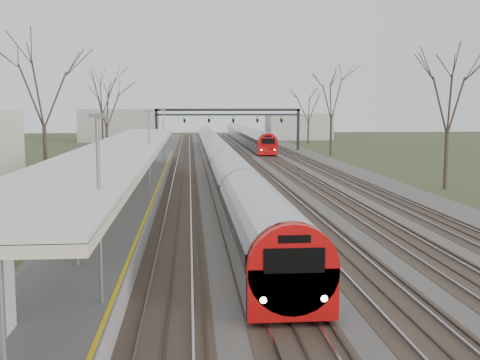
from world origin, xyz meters
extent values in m
cube|color=#474442|center=(0.00, 55.00, 0.05)|extent=(24.00, 160.00, 0.10)
cube|color=#4C3828|center=(-6.00, 55.00, 0.09)|extent=(2.60, 160.00, 0.06)
cube|color=gray|center=(-6.72, 55.00, 0.16)|extent=(0.07, 160.00, 0.12)
cube|color=gray|center=(-5.28, 55.00, 0.16)|extent=(0.07, 160.00, 0.12)
cube|color=#4C3828|center=(-2.50, 55.00, 0.09)|extent=(2.60, 160.00, 0.06)
cube|color=gray|center=(-3.22, 55.00, 0.16)|extent=(0.07, 160.00, 0.12)
cube|color=gray|center=(-1.78, 55.00, 0.16)|extent=(0.07, 160.00, 0.12)
cube|color=#4C3828|center=(1.00, 55.00, 0.09)|extent=(2.60, 160.00, 0.06)
cube|color=gray|center=(0.28, 55.00, 0.16)|extent=(0.07, 160.00, 0.12)
cube|color=gray|center=(1.72, 55.00, 0.16)|extent=(0.07, 160.00, 0.12)
cube|color=#4C3828|center=(4.50, 55.00, 0.09)|extent=(2.60, 160.00, 0.06)
cube|color=gray|center=(3.78, 55.00, 0.16)|extent=(0.07, 160.00, 0.12)
cube|color=gray|center=(5.22, 55.00, 0.16)|extent=(0.07, 160.00, 0.12)
cube|color=#4C3828|center=(8.00, 55.00, 0.09)|extent=(2.60, 160.00, 0.06)
cube|color=gray|center=(7.28, 55.00, 0.16)|extent=(0.07, 160.00, 0.12)
cube|color=gray|center=(8.72, 55.00, 0.16)|extent=(0.07, 160.00, 0.12)
cube|color=#9E9B93|center=(-9.05, 37.50, 0.50)|extent=(3.50, 69.00, 1.00)
cylinder|color=slate|center=(-9.05, 10.00, 2.50)|extent=(0.14, 0.14, 3.00)
cylinder|color=slate|center=(-9.05, 18.00, 2.50)|extent=(0.14, 0.14, 3.00)
cylinder|color=slate|center=(-9.05, 26.00, 2.50)|extent=(0.14, 0.14, 3.00)
cylinder|color=slate|center=(-9.05, 34.00, 2.50)|extent=(0.14, 0.14, 3.00)
cylinder|color=slate|center=(-9.05, 42.00, 2.50)|extent=(0.14, 0.14, 3.00)
cylinder|color=slate|center=(-9.05, 50.00, 2.50)|extent=(0.14, 0.14, 3.00)
cube|color=silver|center=(-9.05, 33.00, 4.05)|extent=(4.10, 50.00, 0.12)
cube|color=beige|center=(-9.05, 33.00, 3.88)|extent=(4.10, 50.00, 0.25)
cube|color=black|center=(-10.00, 85.00, 3.00)|extent=(0.35, 0.35, 6.00)
cube|color=black|center=(10.50, 85.00, 3.00)|extent=(0.35, 0.35, 6.00)
cube|color=black|center=(0.25, 85.00, 5.90)|extent=(21.00, 0.35, 0.35)
cube|color=black|center=(0.25, 85.00, 5.20)|extent=(21.00, 0.25, 0.25)
cube|color=black|center=(-6.00, 84.80, 4.50)|extent=(0.32, 0.22, 0.85)
sphere|color=#0CFF19|center=(-6.00, 84.66, 4.75)|extent=(0.16, 0.16, 0.16)
cube|color=black|center=(-2.50, 84.80, 4.50)|extent=(0.32, 0.22, 0.85)
sphere|color=#0CFF19|center=(-2.50, 84.66, 4.75)|extent=(0.16, 0.16, 0.16)
cube|color=black|center=(1.00, 84.80, 4.50)|extent=(0.32, 0.22, 0.85)
sphere|color=#0CFF19|center=(1.00, 84.66, 4.75)|extent=(0.16, 0.16, 0.16)
cube|color=black|center=(4.50, 84.80, 4.50)|extent=(0.32, 0.22, 0.85)
sphere|color=#0CFF19|center=(4.50, 84.66, 4.75)|extent=(0.16, 0.16, 0.16)
cube|color=black|center=(8.00, 84.80, 4.50)|extent=(0.32, 0.22, 0.85)
sphere|color=#0CFF19|center=(8.00, 84.66, 4.75)|extent=(0.16, 0.16, 0.16)
cylinder|color=#2D231C|center=(-17.00, 48.00, 2.48)|extent=(0.30, 0.30, 4.95)
cylinder|color=#2D231C|center=(14.00, 42.00, 2.25)|extent=(0.30, 0.30, 4.50)
cube|color=#A7ABB2|center=(-2.50, 59.24, 1.10)|extent=(2.55, 90.00, 1.60)
cylinder|color=#A7ABB2|center=(-2.50, 59.24, 1.75)|extent=(2.60, 89.70, 2.60)
cube|color=black|center=(-2.50, 59.24, 1.85)|extent=(2.62, 89.40, 0.55)
cube|color=#BF0B0A|center=(-2.50, 14.34, 1.05)|extent=(2.55, 0.50, 1.50)
cylinder|color=#BF0B0A|center=(-2.50, 14.39, 1.75)|extent=(2.60, 0.60, 2.60)
cube|color=black|center=(-2.50, 14.12, 2.05)|extent=(1.70, 0.12, 0.70)
sphere|color=white|center=(-3.35, 14.14, 0.95)|extent=(0.22, 0.22, 0.22)
sphere|color=white|center=(-1.65, 14.14, 0.95)|extent=(0.22, 0.22, 0.22)
cube|color=black|center=(-2.50, 59.24, 0.17)|extent=(1.80, 89.00, 0.35)
cube|color=#A7ABB2|center=(4.50, 103.04, 1.10)|extent=(2.55, 60.00, 1.60)
cylinder|color=#A7ABB2|center=(4.50, 103.04, 1.75)|extent=(2.60, 59.70, 2.60)
cube|color=black|center=(4.50, 103.04, 1.85)|extent=(2.62, 59.40, 0.55)
cube|color=#BF0B0A|center=(4.50, 73.14, 1.05)|extent=(2.55, 0.50, 1.50)
cylinder|color=#BF0B0A|center=(4.50, 73.19, 1.75)|extent=(2.60, 0.60, 2.60)
cube|color=black|center=(4.50, 72.92, 2.05)|extent=(1.70, 0.12, 0.70)
sphere|color=white|center=(3.65, 72.94, 0.95)|extent=(0.22, 0.22, 0.22)
sphere|color=white|center=(5.35, 72.94, 0.95)|extent=(0.22, 0.22, 0.22)
cube|color=black|center=(4.50, 103.04, 0.17)|extent=(1.80, 59.00, 0.35)
camera|label=1|loc=(-5.33, -1.78, 6.20)|focal=45.00mm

